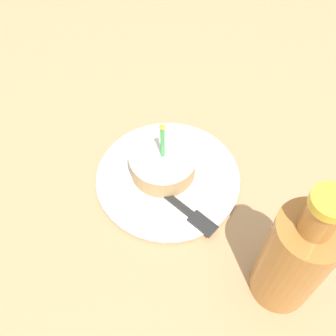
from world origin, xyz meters
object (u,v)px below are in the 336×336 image
object	(u,v)px
plate	(168,177)
bottle	(295,258)
cake_slice	(166,164)
fork	(178,204)

from	to	relation	value
plate	bottle	bearing A→B (deg)	-24.35
cake_slice	fork	xyz separation A→B (m)	(0.05, -0.05, -0.02)
fork	bottle	distance (m)	0.21
plate	fork	xyz separation A→B (m)	(0.04, -0.05, 0.01)
plate	fork	bearing A→B (deg)	-49.29
plate	cake_slice	world-z (taller)	cake_slice
fork	cake_slice	bearing A→B (deg)	132.21
plate	fork	distance (m)	0.06
fork	plate	bearing A→B (deg)	130.71
fork	bottle	size ratio (longest dim) A/B	0.72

